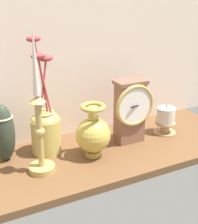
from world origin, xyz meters
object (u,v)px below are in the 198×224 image
at_px(candlestick_tall_left, 39,123).
at_px(brass_vase_bulbous, 93,134).
at_px(mantel_clock, 131,110).
at_px(pillar_candle_front, 166,119).
at_px(brass_vase_jar, 46,127).
at_px(tall_ceramic_vase, 4,133).

bearing_deg(candlestick_tall_left, brass_vase_bulbous, 5.39).
xyz_separation_m(mantel_clock, pillar_candle_front, (0.15, 0.00, -0.07)).
xyz_separation_m(mantel_clock, candlestick_tall_left, (-0.33, -0.05, 0.04)).
bearing_deg(pillar_candle_front, candlestick_tall_left, -173.95).
bearing_deg(brass_vase_jar, candlestick_tall_left, -116.00).
xyz_separation_m(mantel_clock, tall_ceramic_vase, (-0.41, 0.07, -0.02)).
xyz_separation_m(mantel_clock, brass_vase_bulbous, (-0.16, -0.03, -0.04)).
bearing_deg(tall_ceramic_vase, mantel_clock, -9.42).
distance_m(mantel_clock, pillar_candle_front, 0.17).
relative_size(candlestick_tall_left, brass_vase_jar, 1.14).
relative_size(mantel_clock, tall_ceramic_vase, 1.19).
bearing_deg(candlestick_tall_left, mantel_clock, 8.27).
relative_size(brass_vase_jar, pillar_candle_front, 3.45).
distance_m(brass_vase_bulbous, brass_vase_jar, 0.15).
xyz_separation_m(brass_vase_bulbous, tall_ceramic_vase, (-0.25, 0.10, 0.02)).
distance_m(candlestick_tall_left, brass_vase_bulbous, 0.19).
xyz_separation_m(candlestick_tall_left, brass_vase_jar, (0.05, 0.11, -0.07)).
height_order(candlestick_tall_left, brass_vase_jar, candlestick_tall_left).
relative_size(pillar_candle_front, tall_ceramic_vase, 0.59).
bearing_deg(tall_ceramic_vase, pillar_candle_front, -6.60).
height_order(brass_vase_bulbous, tall_ceramic_vase, tall_ceramic_vase).
relative_size(brass_vase_bulbous, tall_ceramic_vase, 0.94).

